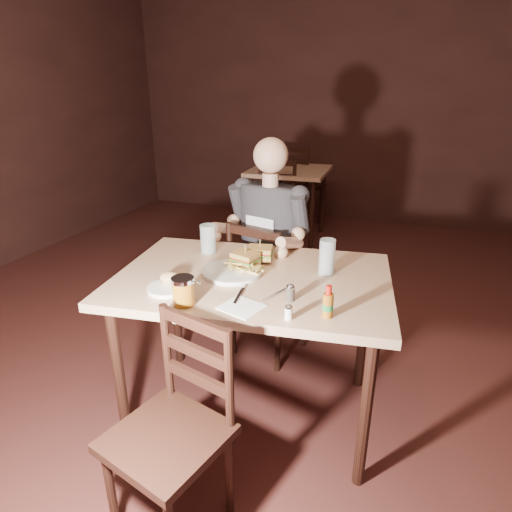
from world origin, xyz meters
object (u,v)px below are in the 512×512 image
(glass_right, at_px, (327,257))
(chair_far, at_px, (270,288))
(chair_near, at_px, (167,438))
(glass_left, at_px, (208,239))
(side_plate, at_px, (168,289))
(main_table, at_px, (252,291))
(hot_sauce, at_px, (328,301))
(bg_chair_far, at_px, (301,186))
(dinner_plate, at_px, (232,273))
(syrup_dispenser, at_px, (183,291))
(bg_chair_near, at_px, (273,211))
(diner, at_px, (266,218))
(bg_table, at_px, (289,177))

(glass_right, bearing_deg, chair_far, 134.61)
(chair_far, relative_size, chair_near, 1.05)
(glass_left, bearing_deg, side_plate, -85.90)
(main_table, relative_size, hot_sauce, 10.36)
(bg_chair_far, bearing_deg, side_plate, 111.21)
(chair_far, relative_size, dinner_plate, 3.22)
(syrup_dispenser, bearing_deg, chair_near, -82.81)
(bg_chair_near, relative_size, diner, 1.04)
(glass_right, bearing_deg, syrup_dispenser, -133.44)
(chair_far, height_order, hot_sauce, hot_sauce)
(glass_right, relative_size, side_plate, 0.99)
(diner, relative_size, hot_sauce, 6.78)
(bg_table, height_order, hot_sauce, hot_sauce)
(chair_near, relative_size, side_plate, 4.91)
(chair_near, relative_size, bg_chair_far, 0.87)
(glass_left, bearing_deg, chair_far, 58.01)
(side_plate, bearing_deg, bg_table, 95.98)
(bg_table, bearing_deg, glass_right, -70.40)
(chair_near, relative_size, syrup_dispenser, 7.07)
(bg_table, xyz_separation_m, glass_right, (0.91, -2.56, 0.17))
(chair_far, xyz_separation_m, hot_sauce, (0.50, -0.81, 0.40))
(chair_far, bearing_deg, chair_near, 105.48)
(dinner_plate, relative_size, glass_left, 1.80)
(syrup_dispenser, relative_size, side_plate, 0.69)
(glass_left, xyz_separation_m, hot_sauce, (0.72, -0.46, -0.01))
(glass_left, bearing_deg, syrup_dispenser, -73.65)
(bg_chair_near, distance_m, diner, 1.76)
(chair_far, bearing_deg, bg_chair_near, -58.26)
(main_table, xyz_separation_m, syrup_dispenser, (-0.16, -0.35, 0.14))
(chair_far, relative_size, glass_right, 5.24)
(main_table, height_order, side_plate, side_plate)
(bg_chair_far, distance_m, bg_chair_near, 1.10)
(bg_chair_near, height_order, diner, diner)
(bg_chair_far, xyz_separation_m, side_plate, (0.31, -3.51, 0.30))
(diner, height_order, side_plate, diner)
(diner, distance_m, glass_right, 0.56)
(main_table, bearing_deg, bg_chair_far, 100.42)
(bg_chair_near, bearing_deg, dinner_plate, -83.42)
(chair_far, distance_m, glass_right, 0.72)
(main_table, relative_size, bg_chair_far, 1.42)
(main_table, xyz_separation_m, hot_sauce, (0.40, -0.25, 0.14))
(bg_table, distance_m, syrup_dispenser, 3.09)
(bg_chair_far, bearing_deg, hot_sauce, 122.03)
(bg_chair_near, height_order, syrup_dispenser, bg_chair_near)
(chair_far, height_order, side_plate, chair_far)
(syrup_dispenser, bearing_deg, glass_left, 98.71)
(bg_table, relative_size, glass_right, 5.00)
(chair_near, bearing_deg, bg_chair_near, 115.24)
(diner, bearing_deg, bg_chair_far, 114.42)
(chair_near, xyz_separation_m, diner, (-0.04, 1.20, 0.48))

